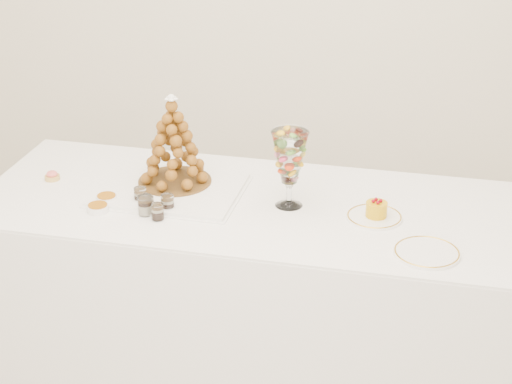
# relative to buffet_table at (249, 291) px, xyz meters

# --- Properties ---
(buffet_table) EXTENTS (2.26, 1.00, 0.84)m
(buffet_table) POSITION_rel_buffet_table_xyz_m (0.00, 0.00, 0.00)
(buffet_table) COLOR white
(buffet_table) RESTS_ON ground
(lace_tray) EXTENTS (0.61, 0.47, 0.02)m
(lace_tray) POSITION_rel_buffet_table_xyz_m (-0.34, 0.03, 0.43)
(lace_tray) COLOR white
(lace_tray) RESTS_ON buffet_table
(macaron_vase) EXTENTS (0.14, 0.14, 0.32)m
(macaron_vase) POSITION_rel_buffet_table_xyz_m (0.16, 0.00, 0.63)
(macaron_vase) COLOR white
(macaron_vase) RESTS_ON buffet_table
(cake_plate) EXTENTS (0.22, 0.22, 0.01)m
(cake_plate) POSITION_rel_buffet_table_xyz_m (0.51, -0.05, 0.43)
(cake_plate) COLOR white
(cake_plate) RESTS_ON buffet_table
(spare_plate) EXTENTS (0.24, 0.24, 0.01)m
(spare_plate) POSITION_rel_buffet_table_xyz_m (0.71, -0.30, 0.43)
(spare_plate) COLOR white
(spare_plate) RESTS_ON buffet_table
(pink_tart) EXTENTS (0.06, 0.06, 0.04)m
(pink_tart) POSITION_rel_buffet_table_xyz_m (-0.87, 0.07, 0.44)
(pink_tart) COLOR tan
(pink_tart) RESTS_ON buffet_table
(verrine_a) EXTENTS (0.06, 0.06, 0.07)m
(verrine_a) POSITION_rel_buffet_table_xyz_m (-0.43, -0.08, 0.45)
(verrine_a) COLOR white
(verrine_a) RESTS_ON buffet_table
(verrine_b) EXTENTS (0.06, 0.06, 0.06)m
(verrine_b) POSITION_rel_buffet_table_xyz_m (-0.37, -0.16, 0.45)
(verrine_b) COLOR white
(verrine_b) RESTS_ON buffet_table
(verrine_c) EXTENTS (0.07, 0.07, 0.07)m
(verrine_c) POSITION_rel_buffet_table_xyz_m (-0.30, -0.13, 0.46)
(verrine_c) COLOR white
(verrine_c) RESTS_ON buffet_table
(verrine_d) EXTENTS (0.07, 0.07, 0.08)m
(verrine_d) POSITION_rel_buffet_table_xyz_m (-0.38, -0.18, 0.46)
(verrine_d) COLOR white
(verrine_d) RESTS_ON buffet_table
(verrine_e) EXTENTS (0.06, 0.06, 0.06)m
(verrine_e) POSITION_rel_buffet_table_xyz_m (-0.32, -0.21, 0.45)
(verrine_e) COLOR white
(verrine_e) RESTS_ON buffet_table
(ramekin_back) EXTENTS (0.08, 0.08, 0.03)m
(ramekin_back) POSITION_rel_buffet_table_xyz_m (-0.57, -0.10, 0.43)
(ramekin_back) COLOR white
(ramekin_back) RESTS_ON buffet_table
(ramekin_front) EXTENTS (0.09, 0.09, 0.03)m
(ramekin_front) POSITION_rel_buffet_table_xyz_m (-0.57, -0.19, 0.43)
(ramekin_front) COLOR white
(ramekin_front) RESTS_ON buffet_table
(croquembouche) EXTENTS (0.31, 0.31, 0.38)m
(croquembouche) POSITION_rel_buffet_table_xyz_m (-0.33, 0.10, 0.63)
(croquembouche) COLOR brown
(croquembouche) RESTS_ON lace_tray
(mousse_cake) EXTENTS (0.08, 0.08, 0.07)m
(mousse_cake) POSITION_rel_buffet_table_xyz_m (0.51, -0.05, 0.46)
(mousse_cake) COLOR #DAA30A
(mousse_cake) RESTS_ON cake_plate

